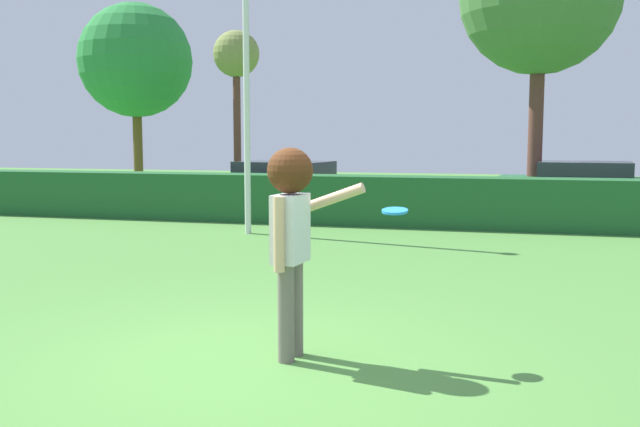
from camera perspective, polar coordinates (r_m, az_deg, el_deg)
ground_plane at (r=6.15m, az=-5.07°, el=-11.86°), size 60.00×60.00×0.00m
person at (r=5.99m, az=-2.33°, el=-0.55°), size 0.81×0.56×1.81m
frisbee at (r=6.07m, az=6.03°, el=0.21°), size 0.22×0.23×0.05m
lamppost at (r=13.87m, az=-5.94°, el=11.54°), size 0.24×0.24×5.73m
hedge_row at (r=15.05m, az=6.95°, el=0.99°), size 21.52×0.90×1.05m
parked_car_black at (r=17.97m, az=-2.88°, el=2.41°), size 4.45×2.46×1.25m
parked_car_green at (r=18.97m, az=20.46°, el=2.23°), size 4.36×2.18×1.25m
willow_tree at (r=26.62m, az=-14.59°, el=11.77°), size 4.02×4.02×6.56m
birch_tree at (r=24.45m, az=-6.74°, el=12.24°), size 1.55×1.55×5.39m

